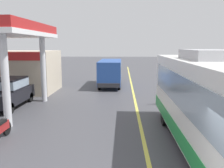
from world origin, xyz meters
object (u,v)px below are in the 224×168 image
object	(u,v)px
coach_bus_main	(216,108)
minibus_opposing_lane	(110,71)
car_at_pump	(9,91)
motorcycle_parked_forecourt	(0,130)

from	to	relation	value
coach_bus_main	minibus_opposing_lane	bearing A→B (deg)	106.45
coach_bus_main	car_at_pump	xyz separation A→B (m)	(-10.29, 6.45, -0.71)
car_at_pump	minibus_opposing_lane	xyz separation A→B (m)	(5.93, 8.31, 0.46)
coach_bus_main	minibus_opposing_lane	xyz separation A→B (m)	(-4.36, 14.77, -0.25)
coach_bus_main	car_at_pump	bearing A→B (deg)	147.90
coach_bus_main	motorcycle_parked_forecourt	world-z (taller)	coach_bus_main
minibus_opposing_lane	motorcycle_parked_forecourt	distance (m)	14.26
minibus_opposing_lane	motorcycle_parked_forecourt	world-z (taller)	minibus_opposing_lane
car_at_pump	motorcycle_parked_forecourt	bearing A→B (deg)	-68.60
coach_bus_main	car_at_pump	distance (m)	12.17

